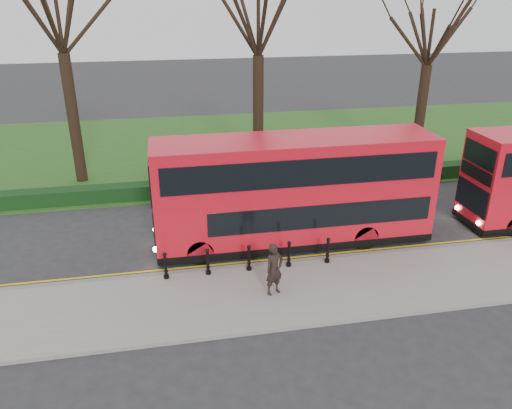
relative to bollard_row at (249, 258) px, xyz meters
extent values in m
plane|color=#28282B|center=(0.56, 1.35, -0.65)|extent=(120.00, 120.00, 0.00)
cube|color=gray|center=(0.56, -1.65, -0.57)|extent=(60.00, 4.00, 0.15)
cube|color=slate|center=(0.56, 0.35, -0.57)|extent=(60.00, 0.25, 0.16)
cube|color=#26521B|center=(0.56, 16.35, -0.62)|extent=(60.00, 18.00, 0.06)
cube|color=black|center=(0.56, 8.15, -0.25)|extent=(60.00, 0.90, 0.80)
cube|color=yellow|center=(0.56, 0.65, -0.64)|extent=(60.00, 0.10, 0.01)
cube|color=yellow|center=(0.56, 0.85, -0.64)|extent=(60.00, 0.10, 0.01)
cylinder|color=black|center=(-7.44, 11.35, 2.81)|extent=(0.60, 0.60, 6.91)
cylinder|color=black|center=(2.56, 11.35, 2.64)|extent=(0.60, 0.60, 6.57)
cylinder|color=black|center=(12.56, 11.35, 2.25)|extent=(0.60, 0.60, 5.80)
cylinder|color=black|center=(-3.09, 0.00, 0.00)|extent=(0.15, 0.15, 1.00)
cylinder|color=black|center=(-1.54, 0.00, 0.00)|extent=(0.15, 0.15, 1.00)
cylinder|color=black|center=(0.00, 0.00, 0.00)|extent=(0.15, 0.15, 1.00)
cylinder|color=black|center=(1.54, 0.00, 0.00)|extent=(0.15, 0.15, 1.00)
cylinder|color=black|center=(3.09, 0.00, 0.00)|extent=(0.15, 0.15, 1.00)
cube|color=red|center=(2.28, 2.19, 1.80)|extent=(11.34, 2.58, 4.17)
cube|color=black|center=(2.28, 2.19, -0.34)|extent=(11.36, 2.60, 0.31)
cube|color=black|center=(3.11, 0.89, 1.05)|extent=(9.07, 0.04, 0.98)
cube|color=black|center=(2.28, 0.89, 2.91)|extent=(10.72, 0.04, 1.08)
cube|color=black|center=(-3.41, 2.19, 2.13)|extent=(0.06, 2.27, 0.57)
cylinder|color=black|center=(-1.74, 1.06, -0.13)|extent=(1.03, 0.31, 1.03)
cylinder|color=black|center=(-1.74, 3.33, -0.13)|extent=(1.03, 0.31, 1.03)
cylinder|color=black|center=(5.06, 1.06, -0.13)|extent=(1.03, 0.31, 1.03)
cylinder|color=black|center=(5.06, 3.33, -0.13)|extent=(1.03, 0.31, 1.03)
cube|color=black|center=(10.29, 1.99, 1.97)|extent=(0.06, 2.14, 0.53)
cylinder|color=black|center=(11.87, 3.06, -0.16)|extent=(0.97, 0.29, 0.97)
imported|color=black|center=(0.59, -1.68, 0.45)|extent=(0.82, 0.70, 1.90)
camera|label=1|loc=(-2.79, -16.05, 9.33)|focal=35.00mm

